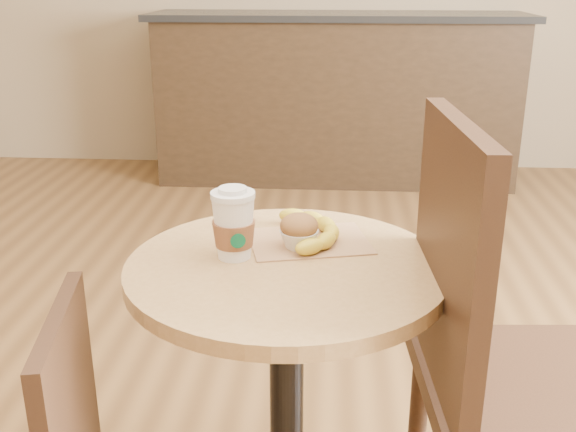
% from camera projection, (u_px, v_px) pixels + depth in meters
% --- Properties ---
extents(cafe_table, '(0.62, 0.62, 0.75)m').
position_uv_depth(cafe_table, '(287.00, 374.00, 1.38)').
color(cafe_table, black).
rests_on(cafe_table, ground).
extents(chair_right, '(0.49, 0.49, 1.04)m').
position_uv_depth(chair_right, '(510.00, 369.00, 1.26)').
color(chair_right, '#331F12').
rests_on(chair_right, ground).
extents(service_counter, '(2.30, 0.65, 1.04)m').
position_uv_depth(service_counter, '(336.00, 98.00, 4.27)').
color(service_counter, black).
rests_on(service_counter, ground).
extents(kraft_bag, '(0.28, 0.23, 0.00)m').
position_uv_depth(kraft_bag, '(309.00, 241.00, 1.39)').
color(kraft_bag, '#9D724C').
rests_on(kraft_bag, cafe_table).
extents(coffee_cup, '(0.09, 0.09, 0.14)m').
position_uv_depth(coffee_cup, '(234.00, 226.00, 1.29)').
color(coffee_cup, white).
rests_on(coffee_cup, cafe_table).
extents(muffin, '(0.08, 0.08, 0.07)m').
position_uv_depth(muffin, '(299.00, 231.00, 1.34)').
color(muffin, silver).
rests_on(muffin, kraft_bag).
extents(banana, '(0.18, 0.26, 0.03)m').
position_uv_depth(banana, '(311.00, 231.00, 1.40)').
color(banana, gold).
rests_on(banana, kraft_bag).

